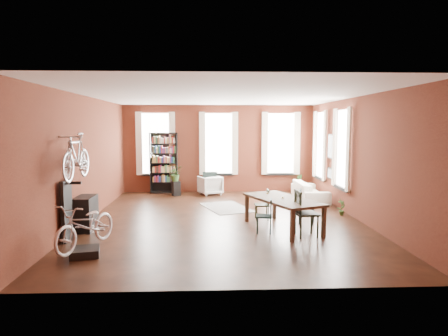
{
  "coord_description": "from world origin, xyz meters",
  "views": [
    {
      "loc": [
        -0.42,
        -10.22,
        2.44
      ],
      "look_at": [
        0.04,
        0.6,
        1.3
      ],
      "focal_mm": 32.0,
      "sensor_mm": 36.0,
      "label": 1
    }
  ],
  "objects": [
    {
      "name": "bookshelf",
      "position": [
        -2.0,
        4.3,
        1.1
      ],
      "size": [
        1.0,
        0.32,
        2.2
      ],
      "primitive_type": "cube",
      "color": "black",
      "rests_on": "ground"
    },
    {
      "name": "dining_chair_b",
      "position": [
        1.0,
        -0.04,
        0.39
      ],
      "size": [
        0.37,
        0.37,
        0.79
      ],
      "primitive_type": "cube",
      "rotation": [
        0.0,
        0.0,
        -1.58
      ],
      "color": "black",
      "rests_on": "ground"
    },
    {
      "name": "dining_table",
      "position": [
        1.35,
        -1.0,
        0.37
      ],
      "size": [
        1.74,
        2.38,
        0.74
      ],
      "primitive_type": "cube",
      "rotation": [
        0.0,
        0.0,
        0.4
      ],
      "color": "brown",
      "rests_on": "ground"
    },
    {
      "name": "striped_rug",
      "position": [
        0.14,
        1.52,
        0.01
      ],
      "size": [
        1.67,
        2.09,
        0.01
      ],
      "primitive_type": "cube",
      "rotation": [
        0.0,
        0.0,
        0.34
      ],
      "color": "black",
      "rests_on": "ground"
    },
    {
      "name": "plant_stand",
      "position": [
        -1.52,
        3.67,
        0.26
      ],
      "size": [
        0.34,
        0.34,
        0.52
      ],
      "primitive_type": "cube",
      "rotation": [
        0.0,
        0.0,
        0.4
      ],
      "color": "black",
      "rests_on": "ground"
    },
    {
      "name": "bicycle_hung",
      "position": [
        -3.15,
        -1.8,
        2.13
      ],
      "size": [
        0.47,
        1.0,
        1.66
      ],
      "primitive_type": "imported",
      "color": "#A5A8AD",
      "rests_on": "bike_wall_rack"
    },
    {
      "name": "console_table",
      "position": [
        -3.28,
        -0.9,
        0.4
      ],
      "size": [
        0.4,
        0.8,
        0.8
      ],
      "primitive_type": "cube",
      "color": "black",
      "rests_on": "ground"
    },
    {
      "name": "bike_trainer",
      "position": [
        -2.73,
        -2.82,
        0.08
      ],
      "size": [
        0.63,
        0.63,
        0.15
      ],
      "primitive_type": "cube",
      "rotation": [
        0.0,
        0.0,
        0.24
      ],
      "color": "black",
      "rests_on": "ground"
    },
    {
      "name": "white_armchair",
      "position": [
        -0.33,
        3.85,
        0.37
      ],
      "size": [
        0.92,
        0.9,
        0.74
      ],
      "primitive_type": "imported",
      "rotation": [
        0.0,
        0.0,
        3.54
      ],
      "color": "silver",
      "rests_on": "ground"
    },
    {
      "name": "bike_wall_rack",
      "position": [
        -3.4,
        -1.8,
        0.65
      ],
      "size": [
        0.16,
        0.6,
        1.3
      ],
      "primitive_type": "cube",
      "color": "black",
      "rests_on": "ground"
    },
    {
      "name": "room",
      "position": [
        0.25,
        0.62,
        2.14
      ],
      "size": [
        9.0,
        9.04,
        3.22
      ],
      "color": "black",
      "rests_on": "ground"
    },
    {
      "name": "plant_small",
      "position": [
        3.25,
        0.39,
        0.08
      ],
      "size": [
        0.43,
        0.5,
        0.16
      ],
      "primitive_type": "imported",
      "rotation": [
        0.0,
        0.0,
        0.56
      ],
      "color": "#356227",
      "rests_on": "ground"
    },
    {
      "name": "dining_chair_c",
      "position": [
        1.77,
        -1.65,
        0.51
      ],
      "size": [
        0.52,
        0.52,
        1.02
      ],
      "primitive_type": "cube",
      "rotation": [
        0.0,
        0.0,
        1.67
      ],
      "color": "black",
      "rests_on": "ground"
    },
    {
      "name": "dining_chair_d",
      "position": [
        2.06,
        -0.52,
        0.43
      ],
      "size": [
        0.5,
        0.5,
        0.85
      ],
      "primitive_type": "cube",
      "rotation": [
        0.0,
        0.0,
        1.23
      ],
      "color": "#173333",
      "rests_on": "ground"
    },
    {
      "name": "cream_sofa",
      "position": [
        2.95,
        2.6,
        0.41
      ],
      "size": [
        0.61,
        2.08,
        0.81
      ],
      "primitive_type": "imported",
      "rotation": [
        0.0,
        0.0,
        1.57
      ],
      "color": "beige",
      "rests_on": "ground"
    },
    {
      "name": "plant_by_sofa",
      "position": [
        2.89,
        4.17,
        0.15
      ],
      "size": [
        0.45,
        0.71,
        0.3
      ],
      "primitive_type": "imported",
      "rotation": [
        0.0,
        0.0,
        0.11
      ],
      "color": "#285120",
      "rests_on": "ground"
    },
    {
      "name": "bicycle_floor",
      "position": [
        -2.7,
        -2.79,
        0.98
      ],
      "size": [
        0.85,
        1.02,
        1.66
      ],
      "primitive_type": "imported",
      "rotation": [
        0.0,
        0.0,
        -0.36
      ],
      "color": "beige",
      "rests_on": "bike_trainer"
    },
    {
      "name": "dining_chair_a",
      "position": [
        0.87,
        -1.32,
        0.39
      ],
      "size": [
        0.42,
        0.42,
        0.79
      ],
      "primitive_type": "cube",
      "rotation": [
        0.0,
        0.0,
        -1.74
      ],
      "color": "#183634",
      "rests_on": "ground"
    },
    {
      "name": "plant_on_stand",
      "position": [
        -1.53,
        3.67,
        0.73
      ],
      "size": [
        0.59,
        0.63,
        0.42
      ],
      "primitive_type": "imported",
      "rotation": [
        0.0,
        0.0,
        0.21
      ],
      "color": "#2E5120",
      "rests_on": "plant_stand"
    }
  ]
}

